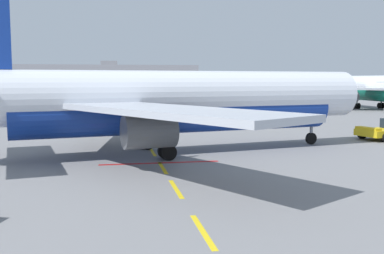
{
  "coord_description": "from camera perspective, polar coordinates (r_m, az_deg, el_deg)",
  "views": [
    {
      "loc": [
        14.61,
        -8.01,
        5.59
      ],
      "look_at": [
        20.8,
        25.23,
        2.03
      ],
      "focal_mm": 42.87,
      "sensor_mm": 36.0,
      "label": 1
    }
  ],
  "objects": [
    {
      "name": "apron_paint_markings",
      "position": [
        44.79,
        -6.13,
        -1.18
      ],
      "size": [
        8.0,
        93.44,
        0.01
      ],
      "color": "yellow",
      "rests_on": "ground"
    },
    {
      "name": "airliner_foreground",
      "position": [
        34.44,
        -2.29,
        3.28
      ],
      "size": [
        34.67,
        33.99,
        12.2
      ],
      "color": "silver",
      "rests_on": "ground"
    },
    {
      "name": "terminal_satellite",
      "position": [
        173.49,
        -14.78,
        5.72
      ],
      "size": [
        91.07,
        18.34,
        12.14
      ],
      "color": "gray",
      "rests_on": "ground"
    },
    {
      "name": "ground",
      "position": [
        54.59,
        17.22,
        -0.13
      ],
      "size": [
        400.0,
        400.0,
        0.0
      ],
      "primitive_type": "plane",
      "color": "slate"
    },
    {
      "name": "airliner_mid_left",
      "position": [
        93.47,
        20.75,
        4.62
      ],
      "size": [
        34.59,
        34.77,
        12.2
      ],
      "color": "silver",
      "rests_on": "ground"
    },
    {
      "name": "ground_power_truck",
      "position": [
        60.13,
        10.15,
        2.16
      ],
      "size": [
        4.98,
        7.38,
        3.14
      ],
      "color": "black",
      "rests_on": "ground"
    }
  ]
}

